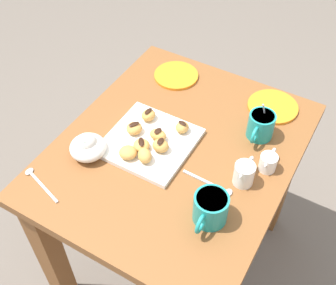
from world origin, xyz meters
TOP-DOWN VIEW (x-y plane):
  - ground_plane at (0.00, 0.00)m, footprint 8.00×8.00m
  - dining_table at (0.00, 0.00)m, footprint 0.85×0.71m
  - pastry_plate_square at (0.03, -0.08)m, footprint 0.26×0.26m
  - coffee_mug_teal_left at (-0.18, 0.20)m, footprint 0.12×0.08m
  - coffee_mug_teal_right at (0.18, 0.20)m, footprint 0.13×0.09m
  - cream_pitcher_white at (0.02, 0.23)m, footprint 0.10×0.06m
  - ice_cream_bowl at (0.16, -0.22)m, footprint 0.11×0.11m
  - chocolate_sauce_pitcher at (-0.06, 0.28)m, footprint 0.09×0.05m
  - saucer_orange_left at (-0.32, 0.20)m, footprint 0.17×0.17m
  - saucer_orange_right at (-0.31, -0.17)m, footprint 0.16×0.16m
  - loose_spoon_near_saucer at (0.08, 0.17)m, footprint 0.03×0.16m
  - loose_spoon_by_plate at (0.32, -0.29)m, footprint 0.06×0.15m
  - beignet_0 at (0.02, -0.14)m, footprint 0.06×0.06m
  - chocolate_drizzle_0 at (0.02, -0.14)m, footprint 0.04×0.03m
  - beignet_1 at (0.01, -0.06)m, footprint 0.04×0.06m
  - chocolate_drizzle_1 at (0.01, -0.06)m, footprint 0.03×0.02m
  - beignet_2 at (0.05, -0.03)m, footprint 0.05×0.06m
  - chocolate_drizzle_2 at (0.05, -0.03)m, footprint 0.03×0.02m
  - beignet_3 at (-0.06, -0.01)m, footprint 0.04×0.04m
  - chocolate_drizzle_3 at (-0.06, -0.01)m, footprint 0.02×0.03m
  - beignet_4 at (-0.05, -0.13)m, footprint 0.05×0.05m
  - chocolate_drizzle_4 at (-0.05, -0.13)m, footprint 0.04×0.02m
  - beignet_5 at (0.10, -0.05)m, footprint 0.07×0.07m
  - beignet_6 at (0.07, -0.08)m, footprint 0.07×0.07m
  - chocolate_drizzle_6 at (0.07, -0.08)m, footprint 0.04×0.04m
  - beignet_7 at (0.12, -0.10)m, footprint 0.05×0.05m

SIDE VIEW (x-z plane):
  - ground_plane at x=0.00m, z-range 0.00..0.00m
  - dining_table at x=0.00m, z-range 0.20..0.92m
  - loose_spoon_near_saucer at x=0.08m, z-range 0.71..0.72m
  - loose_spoon_by_plate at x=0.32m, z-range 0.71..0.72m
  - saucer_orange_left at x=-0.32m, z-range 0.71..0.72m
  - saucer_orange_right at x=-0.31m, z-range 0.71..0.72m
  - pastry_plate_square at x=0.03m, z-range 0.71..0.73m
  - beignet_6 at x=0.07m, z-range 0.73..0.76m
  - chocolate_sauce_pitcher at x=-0.06m, z-range 0.72..0.77m
  - beignet_7 at x=0.12m, z-range 0.73..0.76m
  - beignet_0 at x=0.02m, z-range 0.73..0.76m
  - beignet_4 at x=-0.05m, z-range 0.73..0.76m
  - beignet_1 at x=0.01m, z-range 0.73..0.76m
  - beignet_3 at x=-0.06m, z-range 0.73..0.76m
  - beignet_2 at x=0.05m, z-range 0.73..0.77m
  - beignet_5 at x=0.10m, z-range 0.73..0.77m
  - ice_cream_bowl at x=0.16m, z-range 0.71..0.79m
  - cream_pitcher_white at x=0.02m, z-range 0.72..0.79m
  - chocolate_drizzle_6 at x=0.07m, z-range 0.76..0.76m
  - coffee_mug_teal_left at x=-0.18m, z-range 0.69..0.83m
  - coffee_mug_teal_right at x=0.18m, z-range 0.72..0.81m
  - chocolate_drizzle_0 at x=0.02m, z-range 0.76..0.77m
  - chocolate_drizzle_4 at x=-0.05m, z-range 0.76..0.77m
  - chocolate_drizzle_1 at x=0.01m, z-range 0.76..0.77m
  - chocolate_drizzle_3 at x=-0.06m, z-range 0.76..0.77m
  - chocolate_drizzle_2 at x=0.05m, z-range 0.77..0.77m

